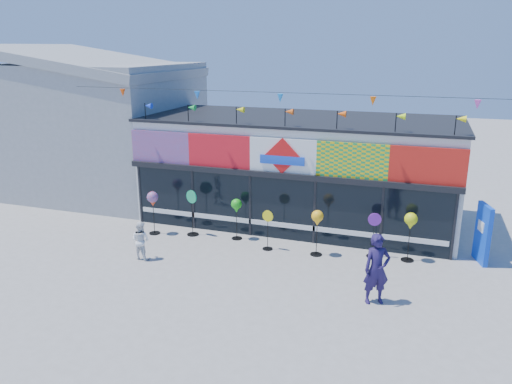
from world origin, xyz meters
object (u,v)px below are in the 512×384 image
at_px(spinner_3, 268,229).
at_px(spinner_4, 317,219).
at_px(blue_sign, 483,234).
at_px(spinner_6, 411,223).
at_px(spinner_1, 192,212).
at_px(child, 141,240).
at_px(spinner_2, 236,207).
at_px(spinner_0, 153,200).
at_px(spinner_5, 374,234).
at_px(adult_man, 377,269).

xyz_separation_m(spinner_3, spinner_4, (1.70, 0.06, 0.52)).
height_order(blue_sign, spinner_6, blue_sign).
relative_size(blue_sign, spinner_1, 1.13).
height_order(spinner_1, child, spinner_1).
bearing_deg(spinner_3, spinner_2, 157.07).
bearing_deg(spinner_2, spinner_6, -0.06).
xyz_separation_m(spinner_0, spinner_5, (7.98, 0.44, -0.50)).
height_order(blue_sign, spinner_1, blue_sign).
distance_m(spinner_2, child, 3.60).
xyz_separation_m(blue_sign, spinner_1, (-9.91, -0.81, -0.07)).
bearing_deg(spinner_1, child, -104.66).
xyz_separation_m(adult_man, child, (-7.61, 0.53, -0.34)).
bearing_deg(spinner_0, spinner_2, 9.14).
distance_m(blue_sign, spinner_6, 2.35).
distance_m(spinner_0, spinner_1, 1.51).
bearing_deg(spinner_1, spinner_6, 1.13).
distance_m(blue_sign, spinner_4, 5.30).
bearing_deg(spinner_2, spinner_3, -22.93).
distance_m(spinner_0, child, 2.39).
xyz_separation_m(spinner_4, child, (-5.41, -2.15, -0.62)).
bearing_deg(spinner_0, spinner_5, 3.13).
bearing_deg(spinner_4, child, -158.28).
bearing_deg(blue_sign, spinner_1, 168.41).
relative_size(spinner_6, adult_man, 0.83).
bearing_deg(spinner_4, adult_man, -50.57).
distance_m(spinner_0, spinner_6, 9.12).
xyz_separation_m(spinner_0, spinner_3, (4.47, -0.07, -0.57)).
relative_size(spinner_0, spinner_3, 1.16).
xyz_separation_m(blue_sign, spinner_6, (-2.23, -0.66, 0.34)).
distance_m(spinner_0, spinner_2, 3.15).
distance_m(spinner_3, spinner_5, 3.54).
bearing_deg(child, adult_man, -178.30).
distance_m(adult_man, child, 7.64).
distance_m(spinner_2, spinner_4, 3.10).
bearing_deg(spinner_6, spinner_1, -178.87).
height_order(spinner_2, spinner_5, spinner_5).
bearing_deg(child, spinner_3, -144.91).
bearing_deg(blue_sign, spinner_6, -179.82).
bearing_deg(spinner_5, blue_sign, 12.05).
xyz_separation_m(blue_sign, spinner_5, (-3.36, -0.72, -0.17)).
distance_m(spinner_1, adult_man, 7.59).
height_order(spinner_4, child, spinner_4).
bearing_deg(spinner_3, spinner_4, 2.02).
relative_size(blue_sign, spinner_3, 1.38).
distance_m(blue_sign, spinner_0, 11.40).
xyz_separation_m(blue_sign, adult_man, (-2.96, -3.85, 0.01)).
xyz_separation_m(spinner_5, spinner_6, (1.13, 0.06, 0.51)).
distance_m(spinner_4, spinner_5, 1.92).
relative_size(spinner_2, spinner_6, 0.92).
distance_m(spinner_3, spinner_4, 1.78).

